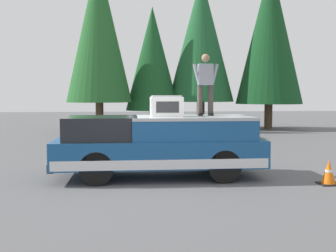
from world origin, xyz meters
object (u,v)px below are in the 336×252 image
object	(u,v)px
parked_car_navy	(207,127)
pickup_truck	(159,145)
compressor_unit	(166,106)
person_on_truck_bed	(205,83)
traffic_cone	(329,173)

from	to	relation	value
parked_car_navy	pickup_truck	bearing A→B (deg)	162.01
compressor_unit	person_on_truck_bed	distance (m)	1.34
pickup_truck	compressor_unit	world-z (taller)	compressor_unit
parked_car_navy	traffic_cone	size ratio (longest dim) A/B	6.61
parked_car_navy	compressor_unit	bearing A→B (deg)	163.26
person_on_truck_bed	parked_car_navy	xyz separation A→B (m)	(9.69, -1.92, -1.97)
compressor_unit	parked_car_navy	world-z (taller)	compressor_unit
person_on_truck_bed	traffic_cone	distance (m)	3.93
person_on_truck_bed	traffic_cone	bearing A→B (deg)	-118.48
compressor_unit	parked_car_navy	bearing A→B (deg)	-16.74
compressor_unit	pickup_truck	bearing A→B (deg)	47.91
pickup_truck	compressor_unit	distance (m)	1.08
person_on_truck_bed	traffic_cone	size ratio (longest dim) A/B	2.73
pickup_truck	parked_car_navy	distance (m)	10.43
parked_car_navy	traffic_cone	xyz separation A→B (m)	(-11.23, -0.90, -0.29)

